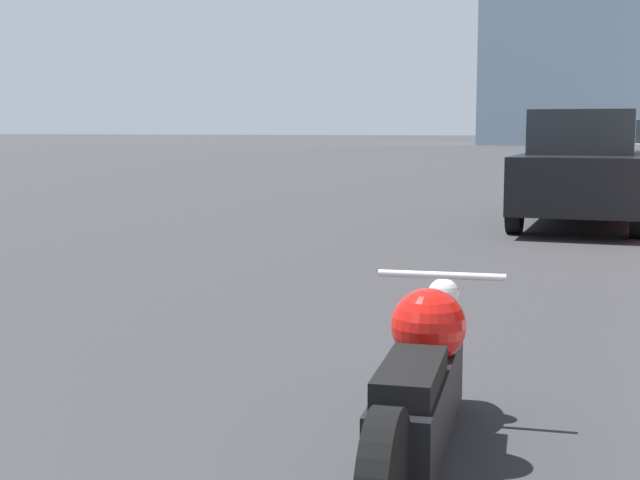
{
  "coord_description": "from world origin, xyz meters",
  "views": [
    {
      "loc": [
        3.78,
        0.13,
        1.44
      ],
      "look_at": [
        1.26,
        6.5,
        0.58
      ],
      "focal_mm": 50.0,
      "sensor_mm": 36.0,
      "label": 1
    }
  ],
  "objects": [
    {
      "name": "motorcycle",
      "position": [
        2.85,
        3.61,
        0.37
      ],
      "size": [
        0.63,
        2.31,
        0.75
      ],
      "rotation": [
        0.0,
        0.0,
        0.14
      ],
      "color": "black",
      "rests_on": "ground_plane"
    },
    {
      "name": "parked_car_black",
      "position": [
        2.55,
        13.86,
        0.84
      ],
      "size": [
        1.91,
        4.4,
        1.71
      ],
      "rotation": [
        0.0,
        0.0,
        0.03
      ],
      "color": "black",
      "rests_on": "ground_plane"
    },
    {
      "name": "parked_car_silver",
      "position": [
        2.64,
        24.13,
        0.83
      ],
      "size": [
        2.0,
        3.91,
        1.65
      ],
      "rotation": [
        0.0,
        0.0,
        -0.05
      ],
      "color": "#BCBCC1",
      "rests_on": "ground_plane"
    }
  ]
}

